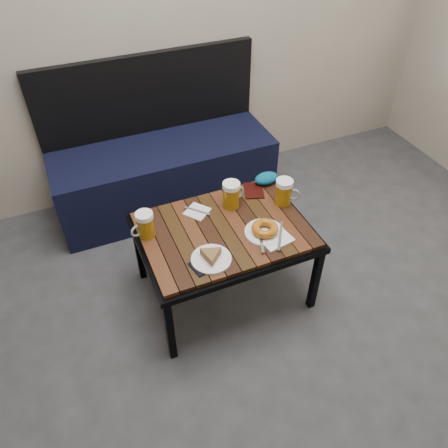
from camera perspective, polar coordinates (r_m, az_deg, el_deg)
name	(u,v)px	position (r m, az deg, el deg)	size (l,w,h in m)	color
ground	(309,434)	(2.11, 11.08, -25.30)	(4.00, 4.00, 0.00)	#2D2D30
bench	(164,168)	(2.92, -7.89, 7.25)	(1.40, 0.50, 0.95)	black
cafe_table	(224,235)	(2.17, 0.00, -1.41)	(0.84, 0.62, 0.47)	black
beer_mug_left	(145,225)	(2.09, -10.29, -0.09)	(0.13, 0.10, 0.14)	#8F610B
beer_mug_centre	(232,194)	(2.23, 1.00, 3.89)	(0.14, 0.11, 0.14)	#8F610B
beer_mug_right	(284,192)	(2.27, 7.86, 4.19)	(0.13, 0.11, 0.14)	#8F610B
plate_pie	(211,257)	(1.97, -1.69, -4.32)	(0.19, 0.19, 0.05)	white
plate_bagel	(265,230)	(2.10, 5.36, -0.82)	(0.21, 0.24, 0.05)	white
napkin_left	(197,212)	(2.23, -3.52, 1.63)	(0.15, 0.15, 0.01)	white
napkin_right	(275,238)	(2.09, 6.69, -1.89)	(0.17, 0.15, 0.01)	white
passport_navy	(206,264)	(1.97, -2.33, -5.21)	(0.10, 0.14, 0.01)	black
passport_burgundy	(254,190)	(2.37, 3.92, 4.39)	(0.10, 0.14, 0.01)	black
knit_pouch	(266,178)	(2.42, 5.55, 5.96)	(0.14, 0.09, 0.06)	navy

